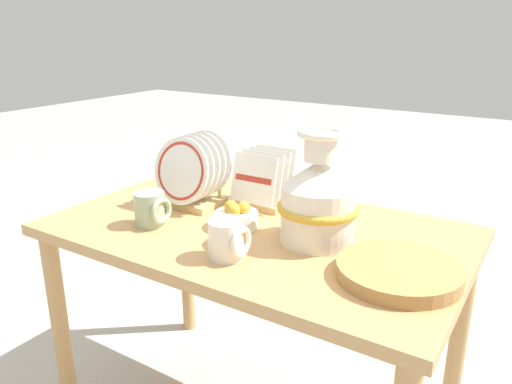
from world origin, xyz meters
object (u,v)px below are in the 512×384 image
at_px(dish_rack_square_plates, 264,186).
at_px(fruit_bowl, 236,217).
at_px(ceramic_vase, 319,198).
at_px(dish_rack_round_plates, 192,175).
at_px(mug_sage_glaze, 151,209).
at_px(mug_cream_glaze, 228,239).
at_px(wicker_charger_stack, 399,271).

height_order(dish_rack_square_plates, fruit_bowl, dish_rack_square_plates).
relative_size(ceramic_vase, dish_rack_square_plates, 1.73).
xyz_separation_m(dish_rack_round_plates, dish_rack_square_plates, (0.20, 0.14, -0.04)).
relative_size(dish_rack_square_plates, fruit_bowl, 1.41).
xyz_separation_m(ceramic_vase, mug_sage_glaze, (-0.48, -0.17, -0.08)).
relative_size(mug_cream_glaze, mug_sage_glaze, 1.00).
height_order(ceramic_vase, mug_sage_glaze, ceramic_vase).
bearing_deg(mug_sage_glaze, mug_cream_glaze, -10.55).
relative_size(dish_rack_round_plates, mug_sage_glaze, 2.33).
xyz_separation_m(dish_rack_round_plates, mug_sage_glaze, (0.01, -0.21, -0.05)).
bearing_deg(mug_cream_glaze, ceramic_vase, 56.73).
distance_m(mug_sage_glaze, fruit_bowl, 0.26).
relative_size(dish_rack_square_plates, mug_sage_glaze, 1.77).
bearing_deg(dish_rack_square_plates, ceramic_vase, -31.70).
height_order(wicker_charger_stack, mug_cream_glaze, mug_cream_glaze).
bearing_deg(dish_rack_round_plates, fruit_bowl, -19.16).
bearing_deg(mug_sage_glaze, wicker_charger_stack, 5.23).
bearing_deg(dish_rack_round_plates, mug_sage_glaze, -88.06).
bearing_deg(mug_sage_glaze, fruit_bowl, 28.69).
relative_size(dish_rack_round_plates, mug_cream_glaze, 2.33).
bearing_deg(ceramic_vase, dish_rack_square_plates, 148.30).
distance_m(ceramic_vase, mug_cream_glaze, 0.28).
distance_m(wicker_charger_stack, mug_sage_glaze, 0.75).
xyz_separation_m(wicker_charger_stack, mug_cream_glaze, (-0.41, -0.13, 0.03)).
distance_m(dish_rack_square_plates, fruit_bowl, 0.23).
bearing_deg(ceramic_vase, dish_rack_round_plates, 175.29).
xyz_separation_m(dish_rack_round_plates, wicker_charger_stack, (0.75, -0.14, -0.09)).
relative_size(ceramic_vase, mug_cream_glaze, 3.07).
distance_m(ceramic_vase, mug_sage_glaze, 0.51).
height_order(dish_rack_round_plates, mug_sage_glaze, dish_rack_round_plates).
xyz_separation_m(ceramic_vase, mug_cream_glaze, (-0.15, -0.23, -0.08)).
height_order(dish_rack_square_plates, mug_sage_glaze, dish_rack_square_plates).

